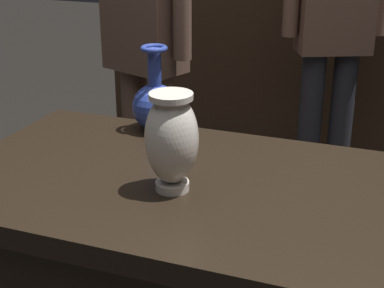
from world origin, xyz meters
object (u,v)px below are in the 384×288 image
at_px(vase_centerpiece, 172,139).
at_px(visitor_near_left, 145,35).
at_px(visitor_center_back, 335,21).
at_px(vase_tall_behind, 155,103).

height_order(vase_centerpiece, visitor_near_left, visitor_near_left).
xyz_separation_m(vase_centerpiece, visitor_center_back, (0.13, 1.61, -0.02)).
bearing_deg(visitor_center_back, visitor_near_left, 16.72).
distance_m(vase_tall_behind, visitor_near_left, 0.79).
bearing_deg(visitor_center_back, vase_centerpiece, 61.33).
bearing_deg(visitor_center_back, vase_tall_behind, 52.29).
distance_m(vase_centerpiece, visitor_near_left, 1.16).
bearing_deg(vase_tall_behind, visitor_center_back, 76.48).
relative_size(vase_centerpiece, vase_tall_behind, 0.94).
bearing_deg(vase_tall_behind, vase_centerpiece, -60.92).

